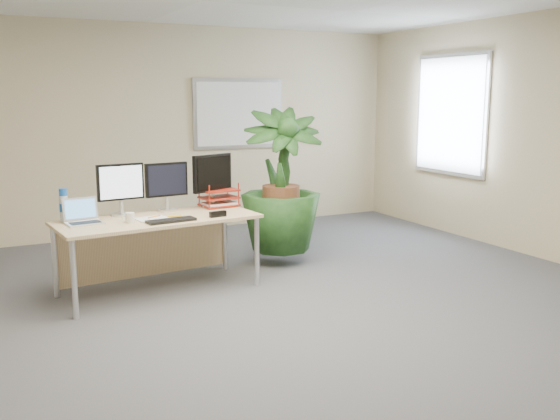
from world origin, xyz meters
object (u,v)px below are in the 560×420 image
floor_plant (281,195)px  desk (154,231)px  monitor_right (167,183)px  laptop (83,217)px  monitor_left (121,186)px

floor_plant → desk: bearing=-169.1°
floor_plant → monitor_right: floor_plant is taller
desk → monitor_right: 0.50m
laptop → desk: bearing=3.6°
monitor_left → laptop: 0.48m
laptop → monitor_left: bearing=27.3°
monitor_right → monitor_left: bearing=-174.4°
floor_plant → laptop: (-2.10, -0.32, 0.00)m
monitor_left → monitor_right: 0.45m
desk → monitor_left: 0.52m
monitor_left → laptop: size_ratio=1.48×
desk → monitor_left: monitor_left is taller
floor_plant → monitor_left: 1.74m
desk → laptop: laptop is taller
desk → monitor_left: size_ratio=3.88×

